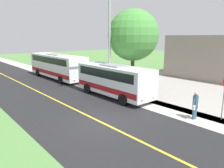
{
  "coord_description": "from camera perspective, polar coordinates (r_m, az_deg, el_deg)",
  "views": [
    {
      "loc": [
        7.52,
        9.81,
        5.15
      ],
      "look_at": [
        -3.5,
        -3.08,
        1.4
      ],
      "focal_mm": 34.34,
      "sensor_mm": 36.0,
      "label": 1
    }
  ],
  "objects": [
    {
      "name": "road_surface",
      "position": [
        13.39,
        -2.87,
        -10.15
      ],
      "size": [
        8.0,
        100.0,
        0.01
      ],
      "primitive_type": "cube",
      "color": "black",
      "rests_on": "ground"
    },
    {
      "name": "ground_plane",
      "position": [
        13.39,
        -2.87,
        -10.17
      ],
      "size": [
        120.0,
        120.0,
        0.0
      ],
      "primitive_type": "plane",
      "color": "#548442"
    },
    {
      "name": "shuttle_bus_front",
      "position": [
        18.61,
        0.51,
        1.31
      ],
      "size": [
        2.58,
        7.88,
        2.81
      ],
      "color": "silver",
      "rests_on": "ground"
    },
    {
      "name": "street_light_pole",
      "position": [
        19.46,
        -0.92,
        11.27
      ],
      "size": [
        1.97,
        0.24,
        8.66
      ],
      "color": "#9E9EA3",
      "rests_on": "ground"
    },
    {
      "name": "pedestrian_with_bags",
      "position": [
        14.56,
        21.3,
        -5.11
      ],
      "size": [
        0.72,
        0.34,
        1.79
      ],
      "color": "#335972",
      "rests_on": "ground"
    },
    {
      "name": "tree_curbside",
      "position": [
        20.73,
        5.67,
        12.79
      ],
      "size": [
        4.82,
        4.82,
        7.71
      ],
      "color": "brown",
      "rests_on": "ground"
    },
    {
      "name": "road_centre_line",
      "position": [
        13.39,
        -2.87,
        -10.13
      ],
      "size": [
        0.16,
        100.0,
        0.0
      ],
      "primitive_type": "cube",
      "color": "gold",
      "rests_on": "ground"
    },
    {
      "name": "transit_bus_rear",
      "position": [
        27.71,
        -14.41,
        4.91
      ],
      "size": [
        2.75,
        10.63,
        3.08
      ],
      "color": "white",
      "rests_on": "ground"
    },
    {
      "name": "sidewalk",
      "position": [
        16.87,
        11.31,
        -5.55
      ],
      "size": [
        2.4,
        100.0,
        0.01
      ],
      "primitive_type": "cube",
      "color": "#B2ADA3",
      "rests_on": "ground"
    }
  ]
}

